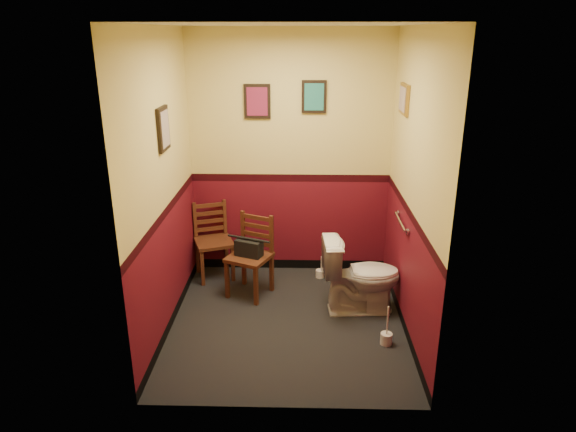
% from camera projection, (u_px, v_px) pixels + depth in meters
% --- Properties ---
extents(floor, '(2.20, 2.40, 0.00)m').
position_uv_depth(floor, '(287.00, 322.00, 4.96)').
color(floor, black).
rests_on(floor, ground).
extents(ceiling, '(2.20, 2.40, 0.00)m').
position_uv_depth(ceiling, '(287.00, 24.00, 4.04)').
color(ceiling, silver).
rests_on(ceiling, ground).
extents(wall_back, '(2.20, 0.00, 2.70)m').
position_uv_depth(wall_back, '(290.00, 157.00, 5.63)').
color(wall_back, '#5D0E1C').
rests_on(wall_back, ground).
extents(wall_front, '(2.20, 0.00, 2.70)m').
position_uv_depth(wall_front, '(282.00, 241.00, 3.37)').
color(wall_front, '#5D0E1C').
rests_on(wall_front, ground).
extents(wall_left, '(0.00, 2.40, 2.70)m').
position_uv_depth(wall_left, '(163.00, 187.00, 4.53)').
color(wall_left, '#5D0E1C').
rests_on(wall_left, ground).
extents(wall_right, '(0.00, 2.40, 2.70)m').
position_uv_depth(wall_right, '(413.00, 189.00, 4.48)').
color(wall_right, '#5D0E1C').
rests_on(wall_right, ground).
extents(grab_bar, '(0.05, 0.56, 0.06)m').
position_uv_depth(grab_bar, '(401.00, 222.00, 4.85)').
color(grab_bar, silver).
rests_on(grab_bar, wall_right).
extents(framed_print_back_a, '(0.28, 0.04, 0.36)m').
position_uv_depth(framed_print_back_a, '(257.00, 101.00, 5.42)').
color(framed_print_back_a, black).
rests_on(framed_print_back_a, wall_back).
extents(framed_print_back_b, '(0.26, 0.04, 0.34)m').
position_uv_depth(framed_print_back_b, '(314.00, 97.00, 5.38)').
color(framed_print_back_b, black).
rests_on(framed_print_back_b, wall_back).
extents(framed_print_left, '(0.04, 0.30, 0.38)m').
position_uv_depth(framed_print_left, '(163.00, 129.00, 4.45)').
color(framed_print_left, black).
rests_on(framed_print_left, wall_left).
extents(framed_print_right, '(0.04, 0.34, 0.28)m').
position_uv_depth(framed_print_right, '(404.00, 99.00, 4.80)').
color(framed_print_right, olive).
rests_on(framed_print_right, wall_right).
extents(toilet, '(0.80, 0.48, 0.76)m').
position_uv_depth(toilet, '(361.00, 276.00, 5.05)').
color(toilet, white).
rests_on(toilet, floor).
extents(toilet_brush, '(0.11, 0.11, 0.38)m').
position_uv_depth(toilet_brush, '(386.00, 338.00, 4.59)').
color(toilet_brush, silver).
rests_on(toilet_brush, floor).
extents(chair_left, '(0.51, 0.51, 0.85)m').
position_uv_depth(chair_left, '(213.00, 241.00, 5.77)').
color(chair_left, '#542A19').
rests_on(chair_left, floor).
extents(chair_right, '(0.53, 0.53, 0.86)m').
position_uv_depth(chair_right, '(251.00, 256.00, 5.38)').
color(chair_right, '#542A19').
rests_on(chair_right, floor).
extents(handbag, '(0.31, 0.23, 0.20)m').
position_uv_depth(handbag, '(249.00, 248.00, 5.31)').
color(handbag, black).
rests_on(handbag, chair_right).
extents(tp_stack, '(0.20, 0.12, 0.26)m').
position_uv_depth(tp_stack, '(325.00, 269.00, 5.82)').
color(tp_stack, silver).
rests_on(tp_stack, floor).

